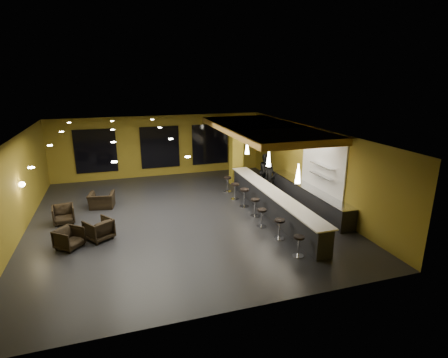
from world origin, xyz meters
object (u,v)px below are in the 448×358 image
object	(u,v)px
bar_stool_2	(262,216)
bar_stool_5	(235,189)
pendant_2	(247,147)
staff_c	(267,173)
staff_a	(270,179)
armchair_d	(102,200)
bar_stool_1	(279,226)
bar_counter	(272,204)
pendant_0	(298,174)
staff_b	(266,171)
pendant_1	(269,158)
armchair_a	(69,238)
bar_stool_0	(299,243)
bar_stool_6	(227,182)
prep_counter	(308,197)
column	(236,152)
bar_stool_4	(244,195)
armchair_c	(64,214)
bar_stool_3	(255,205)
armchair_b	(99,229)

from	to	relation	value
bar_stool_2	bar_stool_5	world-z (taller)	bar_stool_5
pendant_2	staff_c	bearing A→B (deg)	14.40
staff_a	armchair_d	bearing A→B (deg)	169.01
pendant_2	bar_stool_2	size ratio (longest dim) A/B	0.95
bar_stool_1	bar_stool_2	bearing A→B (deg)	99.12
bar_counter	pendant_0	size ratio (longest dim) A/B	11.43
staff_a	staff_b	size ratio (longest dim) A/B	0.84
pendant_1	armchair_a	size ratio (longest dim) A/B	0.90
staff_a	bar_stool_0	xyz separation A→B (m)	(-1.71, -6.00, -0.33)
staff_a	bar_stool_6	xyz separation A→B (m)	(-1.89, 0.93, -0.28)
prep_counter	column	bearing A→B (deg)	116.00
column	bar_stool_6	bearing A→B (deg)	-126.34
pendant_2	staff_b	xyz separation A→B (m)	(1.19, 0.30, -1.41)
staff_b	armchair_d	bearing A→B (deg)	157.07
bar_stool_0	bar_stool_2	xyz separation A→B (m)	(-0.22, 2.49, 0.01)
armchair_d	bar_stool_2	bearing A→B (deg)	155.76
bar_stool_4	bar_stool_5	distance (m)	1.05
armchair_c	bar_stool_3	distance (m)	7.73
pendant_1	staff_c	xyz separation A→B (m)	(1.26, 2.82, -1.53)
armchair_d	bar_stool_4	size ratio (longest dim) A/B	1.25
column	bar_counter	bearing A→B (deg)	-90.00
armchair_d	bar_stool_1	distance (m)	8.06
armchair_c	bar_stool_0	xyz separation A→B (m)	(7.62, -5.20, 0.09)
pendant_2	bar_stool_1	world-z (taller)	pendant_2
prep_counter	armchair_c	world-z (taller)	prep_counter
bar_stool_3	prep_counter	bearing A→B (deg)	9.31
column	armchair_b	world-z (taller)	column
armchair_b	bar_stool_6	size ratio (longest dim) A/B	1.07
armchair_c	bar_stool_6	xyz separation A→B (m)	(7.44, 1.73, 0.14)
bar_stool_1	staff_b	bearing A→B (deg)	70.76
column	pendant_0	world-z (taller)	column
pendant_1	bar_stool_6	world-z (taller)	pendant_1
bar_stool_5	pendant_1	bearing A→B (deg)	-63.79
bar_counter	armchair_d	size ratio (longest dim) A/B	7.54
prep_counter	bar_stool_3	size ratio (longest dim) A/B	7.79
bar_stool_2	bar_stool_3	world-z (taller)	bar_stool_3
pendant_1	bar_stool_5	bearing A→B (deg)	116.21
pendant_2	bar_stool_2	distance (m)	4.52
staff_c	armchair_a	world-z (taller)	staff_c
pendant_0	column	bearing A→B (deg)	90.00
armchair_d	staff_c	bearing A→B (deg)	-168.10
bar_stool_2	bar_stool_3	bearing A→B (deg)	81.32
staff_b	armchair_b	bearing A→B (deg)	178.73
staff_a	column	bearing A→B (deg)	108.88
armchair_c	prep_counter	bearing A→B (deg)	-14.11
pendant_2	prep_counter	bearing A→B (deg)	-51.34
bar_counter	column	xyz separation A→B (m)	(0.00, 4.60, 1.25)
pendant_2	bar_stool_5	size ratio (longest dim) A/B	0.88
staff_a	bar_stool_5	size ratio (longest dim) A/B	1.97
pendant_0	bar_stool_2	bearing A→B (deg)	132.55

